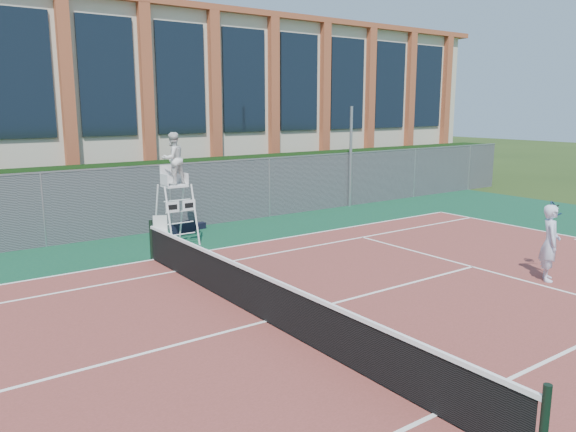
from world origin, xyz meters
TOP-DOWN VIEW (x-y plane):
  - ground at (0.00, 0.00)m, footprint 120.00×120.00m
  - apron at (0.00, 1.00)m, footprint 36.00×20.00m
  - tennis_court at (0.00, 0.00)m, footprint 23.77×10.97m
  - tennis_net at (0.00, 0.00)m, footprint 0.10×11.30m
  - fence at (0.00, 8.80)m, footprint 40.00×0.06m
  - hedge at (0.00, 10.00)m, footprint 40.00×1.40m
  - building at (0.00, 17.95)m, footprint 45.00×10.60m
  - steel_pole at (9.98, 8.70)m, footprint 0.12×0.12m
  - umpire_chair at (1.37, 7.05)m, footprint 0.95×1.46m
  - plastic_chair at (0.84, 6.96)m, footprint 0.54×0.54m
  - sports_bag_near at (2.07, 8.08)m, footprint 0.89×0.58m
  - sports_bag_far at (2.78, 8.36)m, footprint 0.54×0.30m
  - tennis_player at (6.90, -1.73)m, footprint 1.07×0.83m

SIDE VIEW (x-z plane):
  - ground at x=0.00m, z-range 0.00..0.00m
  - apron at x=0.00m, z-range 0.00..0.01m
  - tennis_court at x=0.00m, z-range 0.01..0.03m
  - sports_bag_far at x=2.78m, z-range 0.01..0.22m
  - sports_bag_near at x=2.07m, z-range 0.01..0.36m
  - plastic_chair at x=0.84m, z-range 0.09..0.98m
  - tennis_net at x=0.00m, z-range -0.01..1.09m
  - tennis_player at x=6.90m, z-range 0.03..1.86m
  - fence at x=0.00m, z-range 0.00..2.20m
  - hedge at x=0.00m, z-range 0.00..2.20m
  - steel_pole at x=9.98m, z-range 0.00..4.12m
  - umpire_chair at x=1.37m, z-range 0.78..4.17m
  - building at x=0.00m, z-range 0.03..8.26m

